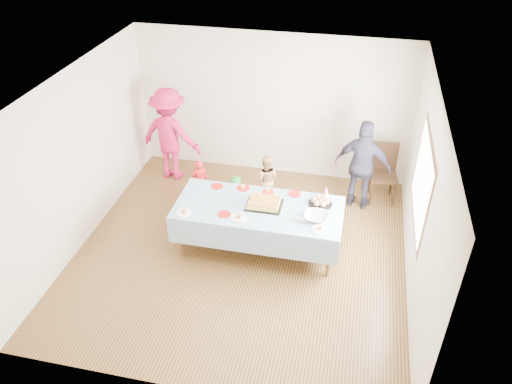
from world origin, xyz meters
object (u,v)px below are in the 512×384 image
party_table (259,210)px  dining_chair (384,169)px  birthday_cake (264,203)px  adult_left (170,134)px

party_table → dining_chair: size_ratio=2.39×
party_table → dining_chair: (1.85, 1.85, -0.14)m
party_table → birthday_cake: 0.13m
party_table → birthday_cake: (0.07, 0.05, 0.10)m
dining_chair → party_table: bearing=-141.1°
party_table → adult_left: (-2.03, 1.74, 0.16)m
adult_left → party_table: bearing=147.6°
birthday_cake → adult_left: bearing=141.3°
birthday_cake → dining_chair: (1.77, 1.80, -0.24)m
birthday_cake → dining_chair: 2.54m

